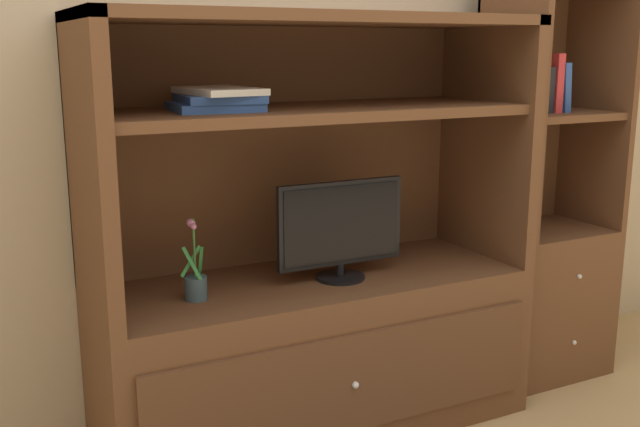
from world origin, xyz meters
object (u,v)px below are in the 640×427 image
media_console (313,304)px  potted_plant (195,283)px  upright_book_row (538,86)px  tv_monitor (341,228)px  magazine_stack (217,99)px  bookshelf_tall (543,247)px

media_console → potted_plant: bearing=-174.4°
media_console → upright_book_row: size_ratio=6.68×
tv_monitor → potted_plant: 0.55m
media_console → magazine_stack: bearing=-177.6°
potted_plant → upright_book_row: 1.61m
tv_monitor → upright_book_row: upright_book_row is taller
tv_monitor → bookshelf_tall: bearing=3.6°
tv_monitor → upright_book_row: 1.06m
tv_monitor → potted_plant: bearing=178.0°
potted_plant → magazine_stack: (0.11, 0.03, 0.60)m
upright_book_row → tv_monitor: bearing=-176.6°
magazine_stack → upright_book_row: upright_book_row is taller
potted_plant → upright_book_row: (1.49, 0.04, 0.61)m
potted_plant → upright_book_row: upright_book_row is taller
magazine_stack → upright_book_row: size_ratio=1.41×
potted_plant → upright_book_row: bearing=1.4°
potted_plant → bookshelf_tall: size_ratio=0.16×
media_console → potted_plant: size_ratio=5.74×
magazine_stack → upright_book_row: (1.38, 0.01, 0.01)m
potted_plant → magazine_stack: magazine_stack is taller
media_console → potted_plant: 0.49m
media_console → bookshelf_tall: (1.12, 0.00, 0.08)m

